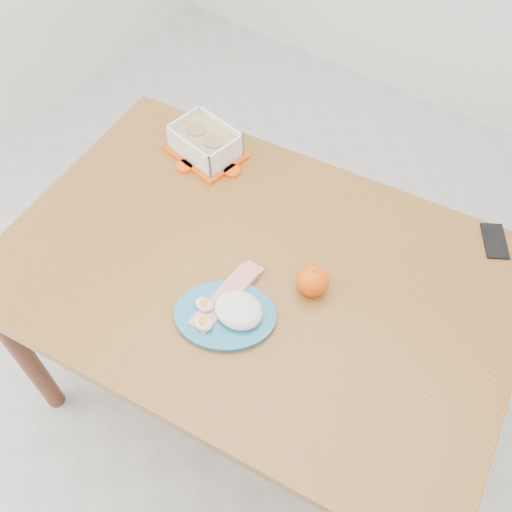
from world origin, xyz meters
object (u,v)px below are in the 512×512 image
Objects in this scene: food_container at (205,143)px; orange_fruit at (313,281)px; rice_plate at (229,312)px; dining_table at (256,288)px; smartphone at (495,241)px.

food_container is 2.97× the size of orange_fruit.
orange_fruit is 0.22m from rice_plate.
dining_table is 0.19m from rice_plate.
dining_table is 5.93× the size of food_container.
food_container reaches higher than smartphone.
rice_plate is (0.40, -0.42, -0.02)m from food_container.
rice_plate is at bearing -36.68° from food_container.
dining_table is 0.48m from food_container.
smartphone is (0.85, 0.18, -0.04)m from food_container.
food_container is 2.04× the size of smartphone.
food_container is at bearing 104.23° from rice_plate.
rice_plate is 0.75m from smartphone.
rice_plate reaches higher than dining_table.
orange_fruit is at bearing 26.66° from rice_plate.
food_container is at bearing 160.94° from smartphone.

